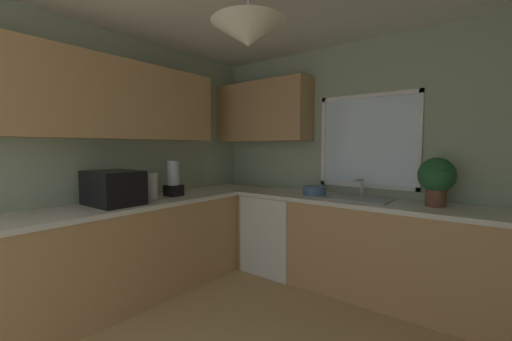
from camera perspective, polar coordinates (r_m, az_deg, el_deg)
room_shell at (r=2.47m, az=-1.82°, el=11.37°), size 3.58×3.68×2.52m
counter_run_left at (r=3.16m, az=-22.25°, el=-13.32°), size 0.65×3.29×0.88m
counter_run_back at (r=3.25m, az=18.94°, el=-12.72°), size 2.67×0.65×0.88m
dishwasher at (r=3.65m, az=3.94°, el=-11.02°), size 0.60×0.60×0.84m
microwave at (r=2.99m, az=-24.28°, el=-2.85°), size 0.48×0.36×0.29m
kettle at (r=3.15m, az=-18.43°, el=-2.71°), size 0.14×0.14×0.25m
sink_assembly at (r=3.19m, az=17.53°, el=-4.70°), size 0.64×0.40×0.19m
potted_plant at (r=3.04m, az=29.71°, el=-1.16°), size 0.29×0.29×0.41m
bowl at (r=3.35m, az=10.48°, el=-3.54°), size 0.24×0.24×0.09m
blender_appliance at (r=3.32m, az=-14.62°, el=-1.65°), size 0.15×0.15×0.36m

